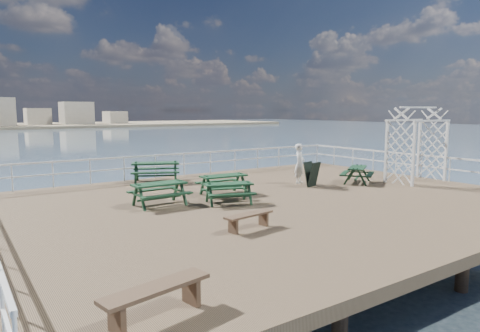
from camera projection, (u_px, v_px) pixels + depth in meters
name	position (u px, v px, depth m)	size (l,w,h in m)	color
ground	(273.00, 204.00, 15.06)	(18.00, 14.00, 0.30)	brown
sea_backdrop	(33.00, 122.00, 131.99)	(300.00, 300.00, 9.20)	#3A5063
railing	(231.00, 167.00, 17.00)	(17.77, 13.76, 1.10)	silver
picnic_table_a	(159.00, 189.00, 14.06)	(1.77, 1.43, 0.85)	#14371D
picnic_table_b	(156.00, 168.00, 18.66)	(2.52, 2.33, 0.98)	#14371D
picnic_table_c	(357.00, 171.00, 18.49)	(2.05, 1.97, 0.78)	#14371D
picnic_table_d	(229.00, 189.00, 14.39)	(1.93, 1.73, 0.78)	#14371D
picnic_table_e	(224.00, 180.00, 15.86)	(1.81, 1.50, 0.84)	#14371D
flat_bench_near	(249.00, 218.00, 11.24)	(1.52, 0.57, 0.43)	brown
flat_bench_far	(156.00, 294.00, 6.41)	(1.82, 0.76, 0.51)	brown
trellis_arbor	(417.00, 149.00, 18.67)	(2.65, 1.44, 3.29)	silver
sandwich_board	(312.00, 174.00, 17.57)	(0.73, 0.62, 1.04)	black
person	(300.00, 164.00, 18.32)	(0.62, 0.41, 1.71)	silver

